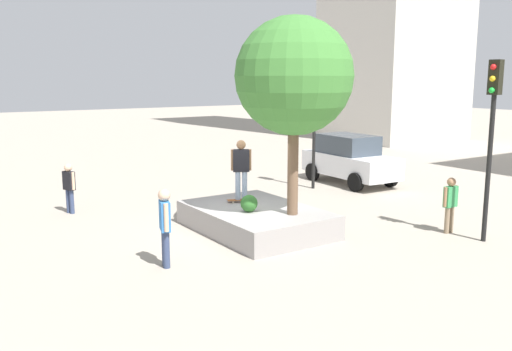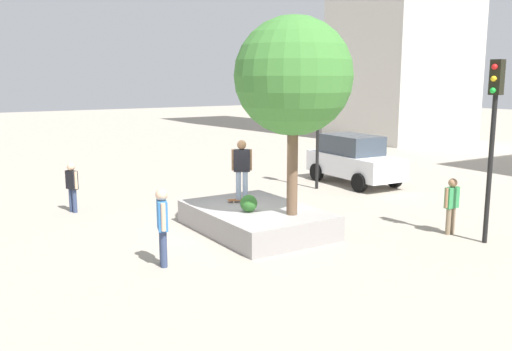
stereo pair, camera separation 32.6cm
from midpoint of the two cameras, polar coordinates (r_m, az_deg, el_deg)
name	(u,v)px [view 2 (the right image)]	position (r m, az deg, el deg)	size (l,w,h in m)	color
ground_plane	(246,231)	(15.13, -0.42, -5.77)	(120.00, 120.00, 0.00)	#9E9384
planter_ledge	(256,219)	(15.03, 0.62, -4.60)	(4.06, 2.81, 0.65)	gray
plaza_tree	(293,77)	(13.88, 4.59, 10.20)	(2.97, 2.97, 5.03)	brown
boxwood_shrub	(249,203)	(14.49, -0.12, -2.91)	(0.46, 0.46, 0.46)	#2D6628
skateboard	(242,200)	(15.67, -0.88, -2.56)	(0.48, 0.82, 0.07)	brown
skateboarder	(242,165)	(15.48, -0.89, 1.06)	(0.40, 0.51, 1.70)	#8C9EB7
sedan_parked	(354,159)	(21.99, 10.54, 1.67)	(4.21, 2.10, 1.92)	white
traffic_light_corner	(493,120)	(14.76, 24.04, 5.28)	(0.31, 0.35, 4.58)	black
traffic_light_median	(318,109)	(20.57, 6.91, 6.87)	(0.37, 0.36, 4.39)	black
pedestrian_crossing	(162,222)	(12.27, -8.95, -4.75)	(0.58, 0.33, 1.76)	navy
bystander_watching	(72,184)	(17.87, -18.09, -0.84)	(0.50, 0.31, 1.56)	navy
passerby_with_bag	(452,202)	(15.57, 20.23, -2.61)	(0.24, 0.52, 1.52)	#847056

